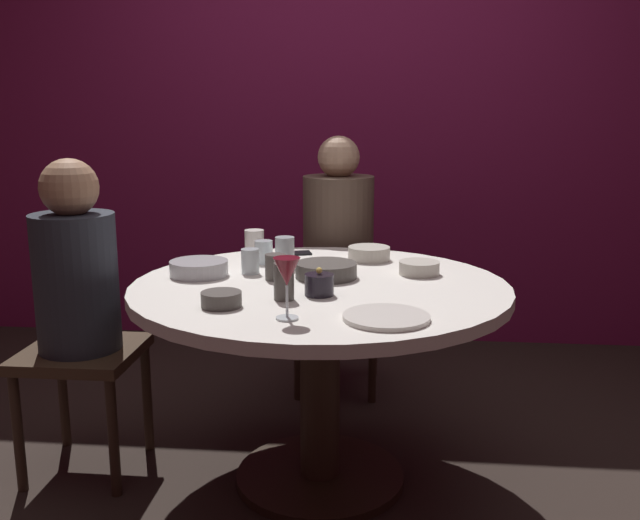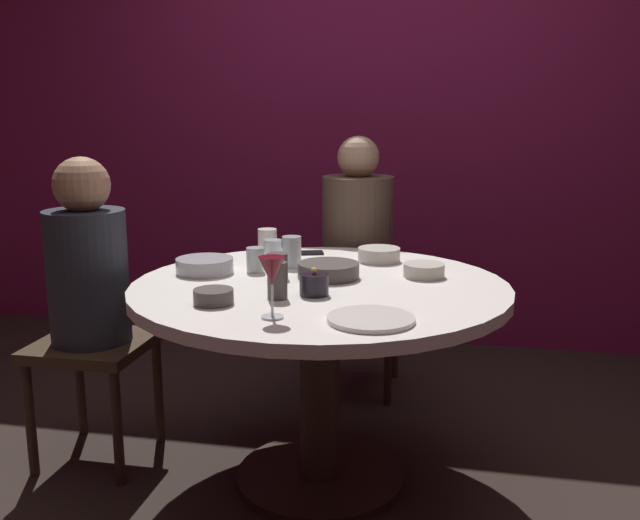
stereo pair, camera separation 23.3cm
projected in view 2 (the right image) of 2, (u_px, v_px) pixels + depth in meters
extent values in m
plane|color=#2D231E|center=(320.00, 479.00, 2.50)|extent=(8.00, 8.00, 0.00)
cube|color=maroon|center=(380.00, 112.00, 3.84)|extent=(6.00, 0.10, 2.60)
cylinder|color=white|center=(320.00, 289.00, 2.35)|extent=(1.28, 1.28, 0.04)
cylinder|color=#332319|center=(320.00, 390.00, 2.43)|extent=(0.14, 0.14, 0.69)
cylinder|color=#2D2116|center=(320.00, 476.00, 2.50)|extent=(0.60, 0.60, 0.03)
cube|color=#3F2D1E|center=(93.00, 345.00, 2.57)|extent=(0.40, 0.40, 0.04)
cylinder|color=#2D333D|center=(88.00, 276.00, 2.52)|extent=(0.29, 0.29, 0.49)
sphere|color=tan|center=(82.00, 185.00, 2.45)|extent=(0.20, 0.20, 0.20)
cylinder|color=#332319|center=(30.00, 420.00, 2.49)|extent=(0.04, 0.04, 0.43)
cylinder|color=#332319|center=(117.00, 428.00, 2.43)|extent=(0.04, 0.04, 0.43)
cylinder|color=#332319|center=(80.00, 384.00, 2.82)|extent=(0.04, 0.04, 0.43)
cylinder|color=#332319|center=(158.00, 391.00, 2.75)|extent=(0.04, 0.04, 0.43)
cube|color=#3F2D1E|center=(357.00, 297.00, 3.25)|extent=(0.40, 0.40, 0.04)
cylinder|color=brown|center=(357.00, 236.00, 3.19)|extent=(0.32, 0.32, 0.54)
sphere|color=tan|center=(358.00, 157.00, 3.11)|extent=(0.19, 0.19, 0.19)
cylinder|color=#332319|center=(328.00, 332.00, 3.49)|extent=(0.04, 0.04, 0.43)
cylinder|color=#332319|center=(314.00, 354.00, 3.17)|extent=(0.04, 0.04, 0.43)
cylinder|color=#332319|center=(395.00, 336.00, 3.43)|extent=(0.04, 0.04, 0.43)
cylinder|color=#332319|center=(388.00, 359.00, 3.10)|extent=(0.04, 0.04, 0.43)
cylinder|color=black|center=(314.00, 285.00, 2.19)|extent=(0.09, 0.09, 0.07)
sphere|color=#F9D159|center=(314.00, 270.00, 2.18)|extent=(0.02, 0.02, 0.02)
cylinder|color=silver|center=(272.00, 317.00, 1.95)|extent=(0.06, 0.06, 0.01)
cylinder|color=silver|center=(272.00, 300.00, 1.94)|extent=(0.01, 0.01, 0.09)
cone|color=maroon|center=(272.00, 271.00, 1.92)|extent=(0.08, 0.08, 0.08)
cylinder|color=silver|center=(371.00, 319.00, 1.92)|extent=(0.25, 0.25, 0.01)
cube|color=black|center=(306.00, 253.00, 2.83)|extent=(0.15, 0.11, 0.01)
cylinder|color=#B7B7BC|center=(205.00, 266.00, 2.49)|extent=(0.21, 0.21, 0.05)
cylinder|color=#4C4742|center=(214.00, 296.00, 2.09)|extent=(0.12, 0.12, 0.05)
cylinder|color=beige|center=(379.00, 255.00, 2.69)|extent=(0.16, 0.16, 0.05)
cylinder|color=#4C4742|center=(328.00, 270.00, 2.42)|extent=(0.22, 0.22, 0.05)
cylinder|color=beige|center=(424.00, 270.00, 2.44)|extent=(0.14, 0.14, 0.05)
cylinder|color=silver|center=(267.00, 241.00, 2.84)|extent=(0.08, 0.08, 0.10)
cylinder|color=silver|center=(292.00, 252.00, 2.58)|extent=(0.07, 0.07, 0.12)
cylinder|color=silver|center=(273.00, 251.00, 2.67)|extent=(0.07, 0.07, 0.09)
cylinder|color=#4C4742|center=(277.00, 266.00, 2.40)|extent=(0.07, 0.07, 0.09)
cylinder|color=#4C4742|center=(277.00, 280.00, 2.14)|extent=(0.06, 0.06, 0.12)
cylinder|color=silver|center=(255.00, 260.00, 2.50)|extent=(0.06, 0.06, 0.09)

